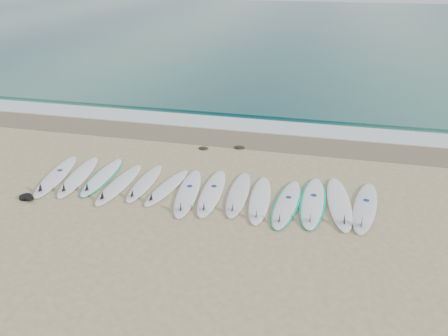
% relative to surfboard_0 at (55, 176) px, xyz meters
% --- Properties ---
extents(ground, '(120.00, 120.00, 0.00)m').
position_rel_surfboard_0_xyz_m(ground, '(4.37, 0.17, -0.06)').
color(ground, tan).
extents(ocean, '(120.00, 55.00, 0.03)m').
position_rel_surfboard_0_xyz_m(ocean, '(4.37, 32.67, -0.05)').
color(ocean, '#225C56').
rests_on(ocean, ground).
extents(wet_sand_band, '(120.00, 1.80, 0.01)m').
position_rel_surfboard_0_xyz_m(wet_sand_band, '(4.37, 4.27, -0.05)').
color(wet_sand_band, '#71634B').
rests_on(wet_sand_band, ground).
extents(foam_band, '(120.00, 1.40, 0.04)m').
position_rel_surfboard_0_xyz_m(foam_band, '(4.37, 5.67, -0.04)').
color(foam_band, silver).
rests_on(foam_band, ground).
extents(wave_crest, '(120.00, 1.00, 0.10)m').
position_rel_surfboard_0_xyz_m(wave_crest, '(4.37, 7.17, -0.01)').
color(wave_crest, '#225C56').
rests_on(wave_crest, ground).
extents(surfboard_0, '(1.01, 2.81, 0.35)m').
position_rel_surfboard_0_xyz_m(surfboard_0, '(0.00, 0.00, 0.00)').
color(surfboard_0, white).
rests_on(surfboard_0, ground).
extents(surfboard_1, '(0.91, 2.74, 0.34)m').
position_rel_surfboard_0_xyz_m(surfboard_1, '(0.65, 0.13, -0.00)').
color(surfboard_1, white).
rests_on(surfboard_1, ground).
extents(surfboard_2, '(0.69, 2.56, 0.32)m').
position_rel_surfboard_0_xyz_m(surfboard_2, '(1.33, 0.30, -0.01)').
color(surfboard_2, white).
rests_on(surfboard_2, ground).
extents(surfboard_3, '(0.63, 2.60, 0.33)m').
position_rel_surfboard_0_xyz_m(surfboard_3, '(2.02, -0.05, -0.00)').
color(surfboard_3, white).
rests_on(surfboard_3, ground).
extents(surfboard_4, '(0.50, 2.37, 0.30)m').
position_rel_surfboard_0_xyz_m(surfboard_4, '(2.69, 0.20, -0.01)').
color(surfboard_4, white).
rests_on(surfboard_4, ground).
extents(surfboard_5, '(0.86, 2.37, 0.30)m').
position_rel_surfboard_0_xyz_m(surfboard_5, '(3.39, 0.09, -0.01)').
color(surfboard_5, white).
rests_on(surfboard_5, ground).
extents(surfboard_6, '(0.90, 2.79, 0.35)m').
position_rel_surfboard_0_xyz_m(surfboard_6, '(4.07, -0.08, -0.00)').
color(surfboard_6, white).
rests_on(surfboard_6, ground).
extents(surfboard_7, '(0.70, 2.75, 0.35)m').
position_rel_surfboard_0_xyz_m(surfboard_7, '(4.70, 0.08, -0.00)').
color(surfboard_7, white).
rests_on(surfboard_7, ground).
extents(surfboard_8, '(0.64, 2.61, 0.33)m').
position_rel_surfboard_0_xyz_m(surfboard_8, '(5.42, 0.17, -0.00)').
color(surfboard_8, white).
rests_on(surfboard_8, ground).
extents(surfboard_9, '(0.68, 2.62, 0.33)m').
position_rel_surfboard_0_xyz_m(surfboard_9, '(6.04, 0.00, -0.00)').
color(surfboard_9, white).
rests_on(surfboard_9, ground).
extents(surfboard_10, '(0.86, 2.69, 0.34)m').
position_rel_surfboard_0_xyz_m(surfboard_10, '(6.74, -0.03, -0.01)').
color(surfboard_10, white).
rests_on(surfboard_10, ground).
extents(surfboard_11, '(0.74, 2.82, 0.36)m').
position_rel_surfboard_0_xyz_m(surfboard_11, '(7.40, 0.21, -0.01)').
color(surfboard_11, white).
rests_on(surfboard_11, ground).
extents(surfboard_12, '(0.87, 2.88, 0.36)m').
position_rel_surfboard_0_xyz_m(surfboard_12, '(8.08, 0.28, 0.00)').
color(surfboard_12, white).
rests_on(surfboard_12, ground).
extents(surfboard_13, '(0.97, 2.80, 0.35)m').
position_rel_surfboard_0_xyz_m(surfboard_13, '(8.71, 0.22, -0.00)').
color(surfboard_13, silver).
rests_on(surfboard_13, ground).
extents(seaweed_near, '(0.33, 0.26, 0.06)m').
position_rel_surfboard_0_xyz_m(seaweed_near, '(3.63, 3.08, -0.03)').
color(seaweed_near, black).
rests_on(seaweed_near, ground).
extents(seaweed_far, '(0.36, 0.28, 0.07)m').
position_rel_surfboard_0_xyz_m(seaweed_far, '(4.81, 3.42, -0.03)').
color(seaweed_far, black).
rests_on(seaweed_far, ground).
extents(leash_coil, '(0.46, 0.36, 0.11)m').
position_rel_surfboard_0_xyz_m(leash_coil, '(-0.06, -1.26, -0.01)').
color(leash_coil, black).
rests_on(leash_coil, ground).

